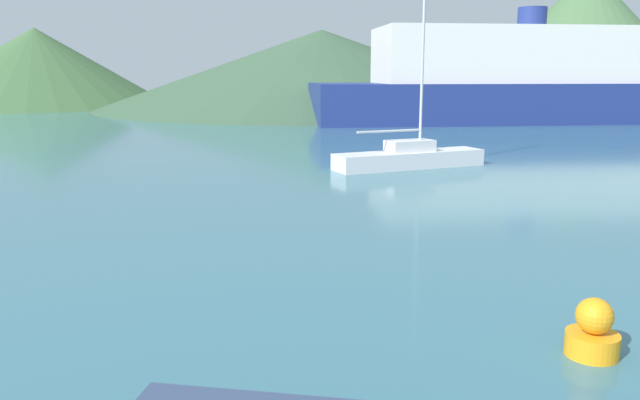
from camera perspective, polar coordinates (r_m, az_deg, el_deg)
sailboat_inner at (r=26.74m, az=8.19°, el=3.98°), size 6.61×4.39×8.71m
ferry_distant at (r=54.84m, az=18.48°, el=10.28°), size 36.49×15.38×9.13m
buoy_marker at (r=9.82m, az=23.69°, el=-10.99°), size 0.74×0.74×0.85m
hill_west at (r=84.15m, az=-24.45°, el=11.00°), size 31.07×31.07×9.26m
hill_central at (r=72.36m, az=0.14°, el=11.87°), size 50.37×50.37×8.73m
hill_east at (r=83.42m, az=23.07°, el=13.49°), size 29.78×29.78×16.15m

